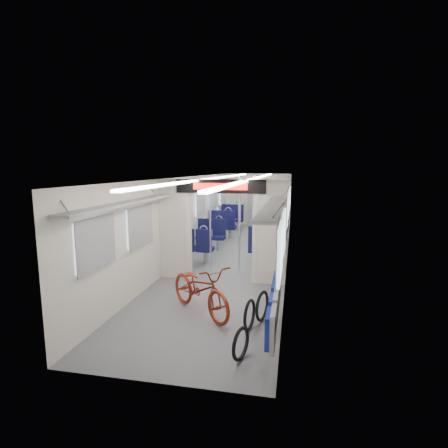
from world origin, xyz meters
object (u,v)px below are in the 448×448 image
at_px(stanchion_far_left, 239,210).
at_px(flip_bench, 275,304).
at_px(bike_hoop_c, 262,307).
at_px(seat_bay_far_left, 227,219).
at_px(stanchion_near_left, 210,226).
at_px(stanchion_near_right, 240,227).
at_px(bicycle, 200,288).
at_px(seat_bay_near_right, 270,237).
at_px(bike_hoop_b, 250,316).
at_px(bike_hoop_a, 241,345).
at_px(stanchion_far_right, 254,211).
at_px(seat_bay_near_left, 204,238).
at_px(seat_bay_far_right, 276,220).

bearing_deg(stanchion_far_left, flip_bench, -76.62).
height_order(flip_bench, bike_hoop_c, flip_bench).
xyz_separation_m(seat_bay_far_left, stanchion_near_left, (0.54, -5.08, 0.58)).
height_order(bike_hoop_c, stanchion_near_left, stanchion_near_left).
height_order(stanchion_near_left, stanchion_near_right, same).
height_order(bike_hoop_c, seat_bay_far_left, seat_bay_far_left).
height_order(bicycle, bike_hoop_c, bicycle).
xyz_separation_m(seat_bay_near_right, stanchion_near_left, (-1.33, -1.82, 0.57)).
height_order(bike_hoop_b, seat_bay_near_right, seat_bay_near_right).
height_order(bike_hoop_a, stanchion_far_right, stanchion_far_right).
height_order(seat_bay_near_left, stanchion_near_right, stanchion_near_right).
distance_m(seat_bay_far_right, stanchion_far_left, 2.22).
distance_m(seat_bay_near_left, stanchion_far_left, 2.17).
distance_m(bicycle, stanchion_far_right, 5.83).
height_order(seat_bay_near_right, stanchion_far_left, stanchion_far_left).
height_order(seat_bay_near_left, stanchion_far_right, stanchion_far_right).
distance_m(stanchion_near_right, stanchion_far_left, 3.47).
xyz_separation_m(seat_bay_far_right, stanchion_near_right, (-0.61, -5.22, 0.58)).
xyz_separation_m(bike_hoop_b, stanchion_far_right, (-0.65, 6.25, 0.92)).
xyz_separation_m(seat_bay_near_left, seat_bay_far_right, (1.87, 3.76, 0.04)).
relative_size(flip_bench, stanchion_near_right, 0.91).
relative_size(bike_hoop_b, bike_hoop_c, 0.96).
height_order(seat_bay_near_right, seat_bay_far_right, seat_bay_near_right).
bearing_deg(bicycle, bike_hoop_c, -52.98).
relative_size(bicycle, bike_hoop_a, 3.75).
bearing_deg(seat_bay_near_right, bike_hoop_c, -87.61).
xyz_separation_m(bike_hoop_c, seat_bay_near_left, (-2.05, 4.06, 0.29)).
relative_size(seat_bay_far_right, stanchion_near_right, 0.98).
distance_m(bike_hoop_a, bike_hoop_c, 1.29).
distance_m(seat_bay_near_left, stanchion_far_right, 2.29).
height_order(stanchion_near_left, stanchion_far_left, same).
relative_size(flip_bench, bike_hoop_c, 3.99).
distance_m(bike_hoop_a, stanchion_near_right, 4.03).
relative_size(bike_hoop_b, stanchion_near_left, 0.22).
distance_m(bike_hoop_b, stanchion_far_left, 6.56).
bearing_deg(bicycle, bike_hoop_a, -103.55).
xyz_separation_m(seat_bay_near_right, seat_bay_far_right, (-0.00, 3.41, -0.01)).
bearing_deg(stanchion_near_right, seat_bay_near_right, 71.42).
xyz_separation_m(stanchion_near_right, stanchion_far_left, (-0.56, 3.42, 0.00)).
bearing_deg(stanchion_far_left, seat_bay_far_right, 57.03).
relative_size(bicycle, stanchion_near_right, 0.76).
bearing_deg(bike_hoop_a, seat_bay_far_left, 101.89).
distance_m(seat_bay_far_left, seat_bay_far_right, 1.88).
xyz_separation_m(seat_bay_far_right, stanchion_far_left, (-1.17, -1.80, 0.58)).
bearing_deg(bike_hoop_a, stanchion_near_left, 109.13).
bearing_deg(stanchion_near_left, stanchion_far_left, 87.31).
bearing_deg(seat_bay_near_left, stanchion_near_left, -69.76).
bearing_deg(stanchion_far_right, bicycle, -92.87).
distance_m(bike_hoop_b, seat_bay_far_right, 8.19).
distance_m(bike_hoop_a, seat_bay_near_right, 5.69).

